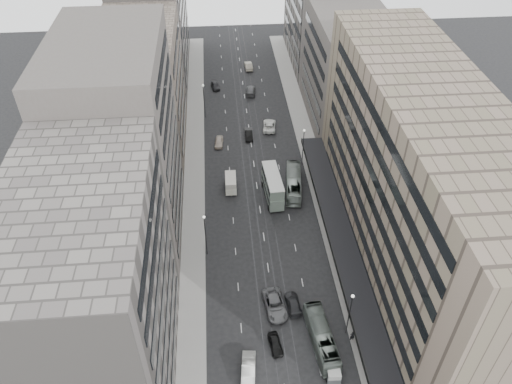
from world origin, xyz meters
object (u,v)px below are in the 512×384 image
object	(u,v)px
sedan_0	(275,344)
sedan_2	(275,305)
bus_near	(322,337)
sedan_1	(248,369)
vw_microbus	(332,367)
double_decker	(273,186)
pedestrian	(352,336)
panel_van	(231,183)
bus_far	(294,183)

from	to	relation	value
sedan_0	sedan_2	distance (m)	6.45
bus_near	sedan_1	distance (m)	10.90
vw_microbus	double_decker	bearing A→B (deg)	98.15
vw_microbus	pedestrian	world-z (taller)	vw_microbus
sedan_0	sedan_1	xyz separation A→B (m)	(-3.97, -3.54, 0.17)
panel_van	pedestrian	world-z (taller)	panel_van
panel_van	sedan_2	distance (m)	28.72
sedan_1	sedan_2	size ratio (longest dim) A/B	0.82
panel_van	pedestrian	xyz separation A→B (m)	(15.19, -34.53, -0.53)
bus_far	pedestrian	xyz separation A→B (m)	(3.39, -33.52, -0.53)
bus_near	sedan_2	bearing A→B (deg)	-53.81
bus_far	sedan_2	size ratio (longest dim) A/B	1.84
bus_far	sedan_1	xyz separation A→B (m)	(-11.28, -37.19, -0.75)
bus_far	panel_van	xyz separation A→B (m)	(-11.81, 1.01, -0.01)
vw_microbus	sedan_2	size ratio (longest dim) A/B	0.66
bus_far	pedestrian	bearing A→B (deg)	103.53
bus_far	vw_microbus	distance (m)	38.07
vw_microbus	bus_near	bearing A→B (deg)	99.92
bus_far	vw_microbus	xyz separation A→B (m)	(-0.39, -38.07, -0.38)
bus_near	sedan_0	xyz separation A→B (m)	(-6.33, 0.02, -0.84)
sedan_1	sedan_2	world-z (taller)	sedan_2
vw_microbus	panel_van	distance (m)	40.71
sedan_1	pedestrian	size ratio (longest dim) A/B	2.82
bus_far	sedan_2	xyz separation A→B (m)	(-6.67, -27.24, -0.73)
bus_near	sedan_0	world-z (taller)	bus_near
panel_van	bus_far	bearing A→B (deg)	-3.80
pedestrian	sedan_0	bearing A→B (deg)	-1.16
vw_microbus	pedestrian	size ratio (longest dim) A/B	2.26
double_decker	panel_van	distance (m)	8.26
bus_far	panel_van	distance (m)	11.85
bus_near	sedan_1	bearing A→B (deg)	13.57
pedestrian	sedan_2	bearing A→B (deg)	-33.85
double_decker	pedestrian	bearing A→B (deg)	-80.38
bus_near	bus_far	size ratio (longest dim) A/B	0.95
bus_near	sedan_1	size ratio (longest dim) A/B	2.13
double_decker	sedan_2	bearing A→B (deg)	-99.50
sedan_0	panel_van	bearing A→B (deg)	89.66
vw_microbus	sedan_2	xyz separation A→B (m)	(-6.29, 10.82, -0.35)
double_decker	sedan_1	bearing A→B (deg)	-105.28
vw_microbus	sedan_1	bearing A→B (deg)	177.52
bus_near	bus_far	xyz separation A→B (m)	(0.99, 33.68, 0.08)
sedan_2	bus_near	bearing A→B (deg)	-55.16
sedan_0	bus_near	bearing A→B (deg)	-7.93
double_decker	vw_microbus	distance (m)	36.32
bus_near	bus_far	bearing A→B (deg)	-96.96
sedan_1	sedan_2	bearing A→B (deg)	71.20
bus_near	panel_van	xyz separation A→B (m)	(-10.82, 34.69, 0.08)
bus_near	vw_microbus	size ratio (longest dim) A/B	2.65
vw_microbus	sedan_0	xyz separation A→B (m)	(-6.93, 4.41, -0.54)
panel_van	sedan_2	world-z (taller)	panel_van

